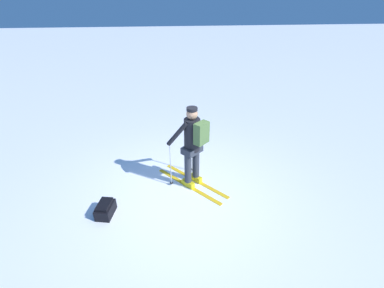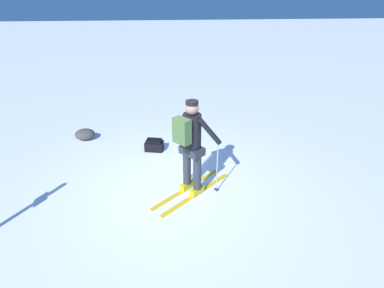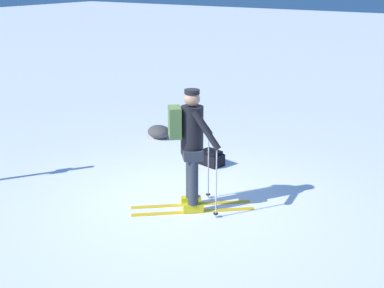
{
  "view_description": "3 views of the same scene",
  "coord_description": "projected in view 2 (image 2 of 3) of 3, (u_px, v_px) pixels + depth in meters",
  "views": [
    {
      "loc": [
        4.28,
        -0.42,
        3.61
      ],
      "look_at": [
        -0.28,
        0.19,
        1.02
      ],
      "focal_mm": 24.0,
      "sensor_mm": 36.0,
      "label": 1
    },
    {
      "loc": [
        0.2,
        4.88,
        3.41
      ],
      "look_at": [
        -0.28,
        0.19,
        1.02
      ],
      "focal_mm": 28.0,
      "sensor_mm": 36.0,
      "label": 2
    },
    {
      "loc": [
        -4.3,
        6.29,
        3.4
      ],
      "look_at": [
        -0.28,
        0.19,
        1.02
      ],
      "focal_mm": 50.0,
      "sensor_mm": 36.0,
      "label": 3
    }
  ],
  "objects": [
    {
      "name": "ground_plane",
      "position": [
        177.0,
        186.0,
        5.89
      ],
      "size": [
        80.0,
        80.0,
        0.0
      ],
      "primitive_type": "plane",
      "color": "white"
    },
    {
      "name": "skier",
      "position": [
        191.0,
        143.0,
        5.27
      ],
      "size": [
        1.61,
        1.46,
        1.82
      ],
      "color": "gold",
      "rests_on": "ground_plane"
    },
    {
      "name": "dropped_backpack",
      "position": [
        154.0,
        145.0,
        7.19
      ],
      "size": [
        0.47,
        0.37,
        0.28
      ],
      "color": "black",
      "rests_on": "ground_plane"
    },
    {
      "name": "rock_boulder",
      "position": [
        85.0,
        134.0,
        7.73
      ],
      "size": [
        0.5,
        0.43,
        0.28
      ],
      "primitive_type": "ellipsoid",
      "color": "#474442",
      "rests_on": "ground_plane"
    }
  ]
}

